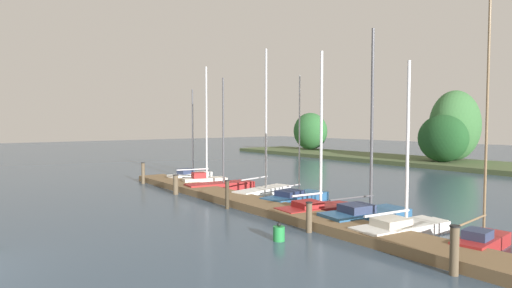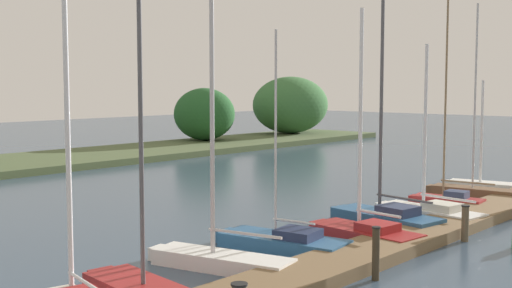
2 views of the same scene
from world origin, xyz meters
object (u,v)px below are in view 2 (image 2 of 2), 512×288
at_px(sailboat_6, 384,214).
at_px(sailboat_8, 446,197).
at_px(sailboat_3, 216,253).
at_px(sailboat_4, 281,240).
at_px(mooring_piling_2, 376,253).
at_px(sailboat_7, 428,210).
at_px(sailboat_10, 482,183).
at_px(mooring_piling_3, 465,223).
at_px(sailboat_5, 363,228).
at_px(sailboat_9, 475,191).

xyz_separation_m(sailboat_6, sailboat_8, (4.50, -0.09, 0.01)).
distance_m(sailboat_3, sailboat_4, 2.61).
bearing_deg(mooring_piling_2, sailboat_6, 28.81).
height_order(sailboat_7, sailboat_10, sailboat_7).
distance_m(sailboat_4, sailboat_6, 4.81).
height_order(sailboat_7, mooring_piling_3, sailboat_7).
bearing_deg(sailboat_5, sailboat_7, -83.87).
bearing_deg(mooring_piling_3, sailboat_10, 20.07).
relative_size(sailboat_9, mooring_piling_3, 7.20).
xyz_separation_m(sailboat_10, mooring_piling_2, (-15.27, -3.73, 0.39)).
bearing_deg(sailboat_9, sailboat_3, 80.86).
xyz_separation_m(sailboat_5, sailboat_7, (4.19, -0.01, -0.03)).
relative_size(sailboat_3, mooring_piling_2, 6.00).
bearing_deg(sailboat_9, sailboat_5, 86.50).
relative_size(sailboat_10, mooring_piling_2, 3.71).
bearing_deg(mooring_piling_2, sailboat_3, 116.70).
distance_m(sailboat_7, sailboat_8, 2.55).
bearing_deg(sailboat_6, mooring_piling_2, 126.76).
distance_m(sailboat_4, sailboat_9, 11.92).
xyz_separation_m(sailboat_3, sailboat_7, (9.38, -1.17, -0.09)).
height_order(sailboat_6, mooring_piling_3, sailboat_6).
bearing_deg(sailboat_7, mooring_piling_3, 143.62).
xyz_separation_m(sailboat_6, mooring_piling_2, (-5.55, -3.05, 0.27)).
height_order(sailboat_3, sailboat_6, sailboat_3).
bearing_deg(sailboat_6, mooring_piling_3, -177.05).
distance_m(sailboat_3, sailboat_7, 9.45).
relative_size(sailboat_5, sailboat_7, 1.14).
bearing_deg(sailboat_5, sailboat_4, 72.23).
bearing_deg(sailboat_6, sailboat_10, -78.06).
xyz_separation_m(sailboat_3, sailboat_10, (17.10, 0.09, -0.14)).
bearing_deg(sailboat_10, sailboat_6, 82.28).
xyz_separation_m(sailboat_3, mooring_piling_3, (7.12, -3.55, 0.14)).
height_order(sailboat_5, sailboat_7, sailboat_5).
height_order(sailboat_9, mooring_piling_2, sailboat_9).
distance_m(sailboat_3, sailboat_5, 5.32).
distance_m(sailboat_7, mooring_piling_2, 7.95).
height_order(sailboat_10, mooring_piling_2, sailboat_10).
height_order(sailboat_5, mooring_piling_2, sailboat_5).
bearing_deg(sailboat_3, sailboat_9, -105.11).
relative_size(sailboat_3, mooring_piling_3, 7.15).
xyz_separation_m(sailboat_4, sailboat_6, (4.77, -0.57, 0.12)).
bearing_deg(sailboat_3, sailboat_5, -115.05).
bearing_deg(sailboat_4, mooring_piling_2, 159.37).
distance_m(sailboat_5, sailboat_7, 4.19).
height_order(sailboat_8, mooring_piling_3, sailboat_8).
height_order(sailboat_5, sailboat_8, sailboat_8).
bearing_deg(mooring_piling_2, sailboat_5, 36.38).
xyz_separation_m(sailboat_7, sailboat_9, (5.14, 0.48, 0.01)).
bearing_deg(sailboat_4, sailboat_7, -108.19).
xyz_separation_m(sailboat_4, sailboat_7, (6.77, -1.16, 0.06)).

